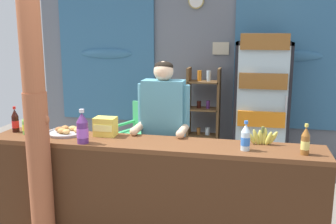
{
  "coord_description": "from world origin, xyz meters",
  "views": [
    {
      "loc": [
        0.84,
        -2.75,
        1.87
      ],
      "look_at": [
        0.1,
        0.63,
        1.14
      ],
      "focal_mm": 41.59,
      "sensor_mm": 36.0,
      "label": 1
    }
  ],
  "objects_px": {
    "plastic_lawn_chair": "(139,129)",
    "banana_bunch": "(263,137)",
    "bottle_shelf_rack": "(203,112)",
    "shopkeeper": "(163,122)",
    "soda_bottle_lime_soda": "(26,125)",
    "timber_post": "(35,99)",
    "soda_bottle_grape_soda": "(82,129)",
    "soda_bottle_cola": "(15,121)",
    "drink_fridge": "(262,96)",
    "soda_bottle_water": "(245,138)",
    "pastry_tray": "(67,132)",
    "soda_bottle_iced_tea": "(305,142)",
    "stall_counter": "(148,185)",
    "snack_box_instant_noodle": "(105,127)"
  },
  "relations": [
    {
      "from": "shopkeeper",
      "to": "plastic_lawn_chair",
      "type": "bearing_deg",
      "value": 114.62
    },
    {
      "from": "plastic_lawn_chair",
      "to": "snack_box_instant_noodle",
      "type": "height_order",
      "value": "snack_box_instant_noodle"
    },
    {
      "from": "soda_bottle_grape_soda",
      "to": "soda_bottle_water",
      "type": "bearing_deg",
      "value": 3.9
    },
    {
      "from": "soda_bottle_lime_soda",
      "to": "soda_bottle_cola",
      "type": "xyz_separation_m",
      "value": [
        -0.14,
        0.05,
        0.02
      ]
    },
    {
      "from": "stall_counter",
      "to": "soda_bottle_water",
      "type": "xyz_separation_m",
      "value": [
        0.81,
        0.04,
        0.47
      ]
    },
    {
      "from": "soda_bottle_cola",
      "to": "soda_bottle_water",
      "type": "relative_size",
      "value": 1.01
    },
    {
      "from": "drink_fridge",
      "to": "soda_bottle_grape_soda",
      "type": "distance_m",
      "value": 2.77
    },
    {
      "from": "snack_box_instant_noodle",
      "to": "bottle_shelf_rack",
      "type": "bearing_deg",
      "value": 75.09
    },
    {
      "from": "plastic_lawn_chair",
      "to": "soda_bottle_cola",
      "type": "height_order",
      "value": "soda_bottle_cola"
    },
    {
      "from": "bottle_shelf_rack",
      "to": "soda_bottle_cola",
      "type": "height_order",
      "value": "bottle_shelf_rack"
    },
    {
      "from": "pastry_tray",
      "to": "timber_post",
      "type": "bearing_deg",
      "value": -98.54
    },
    {
      "from": "bottle_shelf_rack",
      "to": "soda_bottle_lime_soda",
      "type": "distance_m",
      "value": 2.78
    },
    {
      "from": "soda_bottle_cola",
      "to": "soda_bottle_water",
      "type": "height_order",
      "value": "soda_bottle_cola"
    },
    {
      "from": "soda_bottle_cola",
      "to": "soda_bottle_iced_tea",
      "type": "distance_m",
      "value": 2.62
    },
    {
      "from": "pastry_tray",
      "to": "soda_bottle_grape_soda",
      "type": "bearing_deg",
      "value": -41.53
    },
    {
      "from": "timber_post",
      "to": "shopkeeper",
      "type": "height_order",
      "value": "timber_post"
    },
    {
      "from": "bottle_shelf_rack",
      "to": "shopkeeper",
      "type": "height_order",
      "value": "shopkeeper"
    },
    {
      "from": "soda_bottle_lime_soda",
      "to": "banana_bunch",
      "type": "height_order",
      "value": "soda_bottle_lime_soda"
    },
    {
      "from": "timber_post",
      "to": "soda_bottle_cola",
      "type": "xyz_separation_m",
      "value": [
        -0.45,
        0.37,
        -0.29
      ]
    },
    {
      "from": "drink_fridge",
      "to": "soda_bottle_grape_soda",
      "type": "xyz_separation_m",
      "value": [
        -1.53,
        -2.3,
        0.04
      ]
    },
    {
      "from": "drink_fridge",
      "to": "soda_bottle_iced_tea",
      "type": "bearing_deg",
      "value": -82.4
    },
    {
      "from": "soda_bottle_iced_tea",
      "to": "timber_post",
      "type": "bearing_deg",
      "value": -173.78
    },
    {
      "from": "drink_fridge",
      "to": "soda_bottle_grape_soda",
      "type": "height_order",
      "value": "drink_fridge"
    },
    {
      "from": "soda_bottle_lime_soda",
      "to": "banana_bunch",
      "type": "bearing_deg",
      "value": 3.29
    },
    {
      "from": "plastic_lawn_chair",
      "to": "banana_bunch",
      "type": "height_order",
      "value": "banana_bunch"
    },
    {
      "from": "shopkeeper",
      "to": "bottle_shelf_rack",
      "type": "bearing_deg",
      "value": 85.91
    },
    {
      "from": "stall_counter",
      "to": "snack_box_instant_noodle",
      "type": "bearing_deg",
      "value": 155.27
    },
    {
      "from": "stall_counter",
      "to": "soda_bottle_cola",
      "type": "xyz_separation_m",
      "value": [
        -1.35,
        0.15,
        0.47
      ]
    },
    {
      "from": "timber_post",
      "to": "soda_bottle_grape_soda",
      "type": "height_order",
      "value": "timber_post"
    },
    {
      "from": "plastic_lawn_chair",
      "to": "shopkeeper",
      "type": "distance_m",
      "value": 1.78
    },
    {
      "from": "drink_fridge",
      "to": "plastic_lawn_chair",
      "type": "relative_size",
      "value": 2.13
    },
    {
      "from": "drink_fridge",
      "to": "soda_bottle_lime_soda",
      "type": "xyz_separation_m",
      "value": [
        -2.18,
        -2.14,
        -0.0
      ]
    },
    {
      "from": "drink_fridge",
      "to": "shopkeeper",
      "type": "distance_m",
      "value": 1.96
    },
    {
      "from": "soda_bottle_cola",
      "to": "banana_bunch",
      "type": "xyz_separation_m",
      "value": [
        2.3,
        0.08,
        -0.04
      ]
    },
    {
      "from": "soda_bottle_iced_tea",
      "to": "snack_box_instant_noodle",
      "type": "distance_m",
      "value": 1.74
    },
    {
      "from": "stall_counter",
      "to": "soda_bottle_grape_soda",
      "type": "distance_m",
      "value": 0.75
    },
    {
      "from": "pastry_tray",
      "to": "soda_bottle_iced_tea",
      "type": "bearing_deg",
      "value": -4.48
    },
    {
      "from": "soda_bottle_water",
      "to": "soda_bottle_iced_tea",
      "type": "relative_size",
      "value": 0.99
    },
    {
      "from": "soda_bottle_iced_tea",
      "to": "pastry_tray",
      "type": "bearing_deg",
      "value": 175.52
    },
    {
      "from": "bottle_shelf_rack",
      "to": "soda_bottle_iced_tea",
      "type": "bearing_deg",
      "value": -65.96
    },
    {
      "from": "drink_fridge",
      "to": "soda_bottle_water",
      "type": "height_order",
      "value": "drink_fridge"
    },
    {
      "from": "stall_counter",
      "to": "drink_fridge",
      "type": "distance_m",
      "value": 2.49
    },
    {
      "from": "shopkeeper",
      "to": "pastry_tray",
      "type": "height_order",
      "value": "shopkeeper"
    },
    {
      "from": "shopkeeper",
      "to": "pastry_tray",
      "type": "relative_size",
      "value": 4.53
    },
    {
      "from": "soda_bottle_water",
      "to": "timber_post",
      "type": "bearing_deg",
      "value": -171.7
    },
    {
      "from": "soda_bottle_lime_soda",
      "to": "drink_fridge",
      "type": "bearing_deg",
      "value": 44.49
    },
    {
      "from": "drink_fridge",
      "to": "banana_bunch",
      "type": "distance_m",
      "value": 2.01
    },
    {
      "from": "stall_counter",
      "to": "bottle_shelf_rack",
      "type": "relative_size",
      "value": 2.2
    },
    {
      "from": "timber_post",
      "to": "soda_bottle_water",
      "type": "relative_size",
      "value": 11.22
    },
    {
      "from": "banana_bunch",
      "to": "soda_bottle_iced_tea",
      "type": "bearing_deg",
      "value": -33.26
    }
  ]
}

